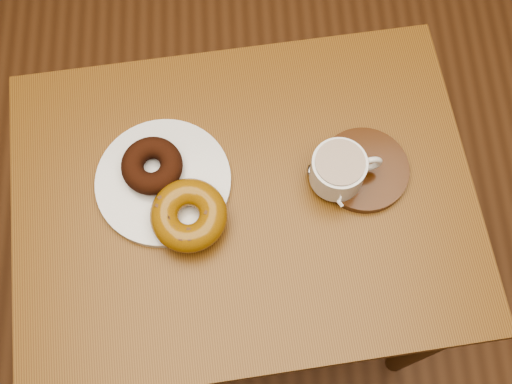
{
  "coord_description": "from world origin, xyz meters",
  "views": [
    {
      "loc": [
        -0.27,
        -0.46,
        1.72
      ],
      "look_at": [
        -0.25,
        -0.09,
        0.74
      ],
      "focal_mm": 45.0,
      "sensor_mm": 36.0,
      "label": 1
    }
  ],
  "objects_px": {
    "saucer": "(364,170)",
    "coffee_cup": "(339,169)",
    "donut_plate": "(163,182)",
    "cafe_table": "(245,219)"
  },
  "relations": [
    {
      "from": "donut_plate",
      "to": "saucer",
      "type": "xyz_separation_m",
      "value": [
        0.34,
        0.0,
        0.0
      ]
    },
    {
      "from": "donut_plate",
      "to": "saucer",
      "type": "height_order",
      "value": "saucer"
    },
    {
      "from": "donut_plate",
      "to": "coffee_cup",
      "type": "height_order",
      "value": "coffee_cup"
    },
    {
      "from": "cafe_table",
      "to": "coffee_cup",
      "type": "distance_m",
      "value": 0.23
    },
    {
      "from": "cafe_table",
      "to": "donut_plate",
      "type": "bearing_deg",
      "value": 161.22
    },
    {
      "from": "donut_plate",
      "to": "saucer",
      "type": "relative_size",
      "value": 1.5
    },
    {
      "from": "donut_plate",
      "to": "saucer",
      "type": "bearing_deg",
      "value": 0.55
    },
    {
      "from": "cafe_table",
      "to": "coffee_cup",
      "type": "height_order",
      "value": "coffee_cup"
    },
    {
      "from": "cafe_table",
      "to": "donut_plate",
      "type": "relative_size",
      "value": 3.63
    },
    {
      "from": "saucer",
      "to": "coffee_cup",
      "type": "bearing_deg",
      "value": -164.41
    }
  ]
}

